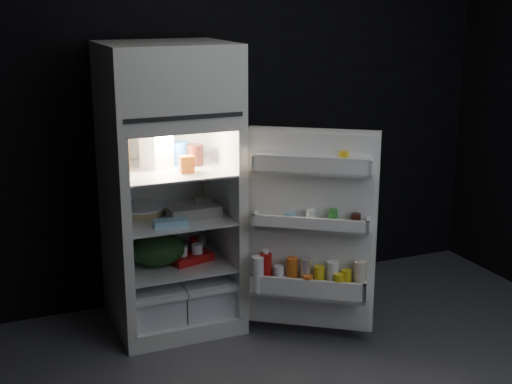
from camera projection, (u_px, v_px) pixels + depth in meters
name	position (u px, v px, depth m)	size (l,w,h in m)	color
wall_back	(220.00, 102.00, 4.80)	(4.00, 0.00, 2.70)	black
refrigerator	(169.00, 178.00, 4.39)	(0.76, 0.71, 1.78)	white
fridge_door	(311.00, 236.00, 4.19)	(0.70, 0.57, 1.22)	white
milk_jug	(156.00, 148.00, 4.33)	(0.15, 0.15, 0.24)	white
mayo_jar	(180.00, 153.00, 4.42)	(0.12, 0.12, 0.14)	#2057B2
jam_jar	(195.00, 155.00, 4.40)	(0.10, 0.10, 0.13)	black
amber_bottle	(123.00, 152.00, 4.28)	(0.08, 0.08, 0.22)	orange
small_carton	(187.00, 164.00, 4.22)	(0.08, 0.06, 0.10)	#C05A16
egg_carton	(195.00, 212.00, 4.36)	(0.31, 0.12, 0.07)	gray
pie	(141.00, 211.00, 4.44)	(0.32, 0.32, 0.04)	tan
flat_package	(171.00, 223.00, 4.20)	(0.20, 0.10, 0.04)	#91C7E0
wrapped_pkg	(203.00, 202.00, 4.61)	(0.11, 0.09, 0.05)	beige
produce_bag	(157.00, 249.00, 4.41)	(0.35, 0.30, 0.20)	#193815
yogurt_tray	(191.00, 258.00, 4.48)	(0.27, 0.14, 0.05)	#AE120E
small_can_red	(194.00, 244.00, 4.66)	(0.06, 0.06, 0.09)	#AE120E
small_can_silver	(201.00, 244.00, 4.67)	(0.07, 0.07, 0.09)	silver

